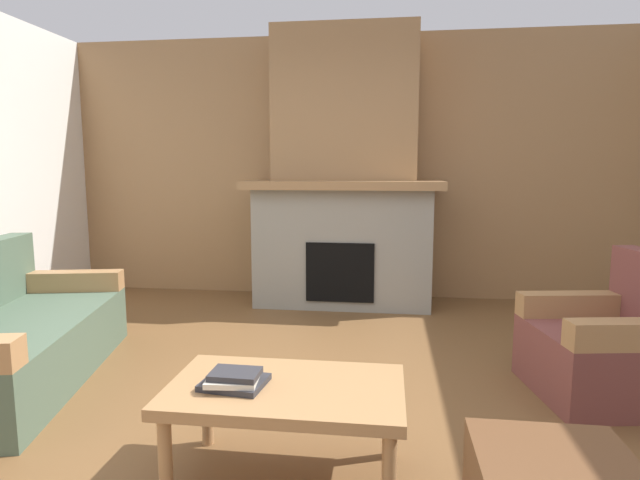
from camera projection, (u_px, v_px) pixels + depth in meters
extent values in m
plane|color=brown|center=(300.00, 427.00, 2.71)|extent=(9.00, 9.00, 0.00)
cube|color=#997047|center=(347.00, 168.00, 5.48)|extent=(6.00, 0.12, 2.70)
cube|color=gray|center=(343.00, 246.00, 5.18)|extent=(1.70, 0.70, 1.15)
cube|color=black|center=(340.00, 272.00, 4.88)|extent=(0.64, 0.08, 0.56)
cube|color=#997047|center=(343.00, 185.00, 5.05)|extent=(1.90, 0.82, 0.08)
cube|color=#997047|center=(345.00, 105.00, 5.09)|extent=(1.40, 0.50, 1.47)
cube|color=#4C604C|center=(17.00, 352.00, 3.27)|extent=(1.21, 1.94, 0.40)
cube|color=#A87A4C|center=(66.00, 281.00, 4.04)|extent=(0.85, 0.34, 0.15)
cube|color=brown|center=(602.00, 363.00, 3.08)|extent=(0.87, 0.87, 0.40)
cube|color=#A87A4C|center=(578.00, 304.00, 3.35)|extent=(0.77, 0.26, 0.15)
cube|color=#A87A4C|center=(639.00, 335.00, 2.73)|extent=(0.77, 0.26, 0.15)
cube|color=#A87A4C|center=(286.00, 390.00, 2.21)|extent=(1.00, 0.60, 0.05)
cylinder|color=#A87A4C|center=(165.00, 461.00, 2.06)|extent=(0.06, 0.06, 0.38)
cylinder|color=#A87A4C|center=(389.00, 478.00, 1.94)|extent=(0.06, 0.06, 0.38)
cylinder|color=#A87A4C|center=(207.00, 407.00, 2.53)|extent=(0.06, 0.06, 0.38)
cylinder|color=#A87A4C|center=(389.00, 418.00, 2.41)|extent=(0.06, 0.06, 0.38)
cube|color=#2D2D33|center=(234.00, 382.00, 2.20)|extent=(0.28, 0.24, 0.03)
cube|color=beige|center=(233.00, 379.00, 2.17)|extent=(0.22, 0.19, 0.02)
cube|color=#2D2D33|center=(235.00, 374.00, 2.16)|extent=(0.21, 0.15, 0.03)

